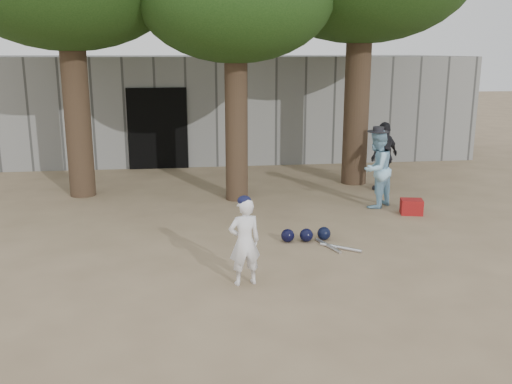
{
  "coord_description": "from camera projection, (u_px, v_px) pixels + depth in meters",
  "views": [
    {
      "loc": [
        -0.57,
        -7.84,
        3.18
      ],
      "look_at": [
        0.6,
        1.0,
        0.95
      ],
      "focal_mm": 40.0,
      "sensor_mm": 36.0,
      "label": 1
    }
  ],
  "objects": [
    {
      "name": "bat_pile",
      "position": [
        334.0,
        247.0,
        9.39
      ],
      "size": [
        0.62,
        0.72,
        0.06
      ],
      "color": "silver",
      "rests_on": "ground"
    },
    {
      "name": "ground",
      "position": [
        225.0,
        272.0,
        8.39
      ],
      "size": [
        70.0,
        70.0,
        0.0
      ],
      "primitive_type": "plane",
      "color": "#937C5E",
      "rests_on": "ground"
    },
    {
      "name": "back_building",
      "position": [
        198.0,
        105.0,
        17.96
      ],
      "size": [
        16.0,
        5.24,
        3.0
      ],
      "color": "gray",
      "rests_on": "ground"
    },
    {
      "name": "spectator_dark",
      "position": [
        384.0,
        156.0,
        13.14
      ],
      "size": [
        0.98,
        0.86,
        1.59
      ],
      "primitive_type": "imported",
      "rotation": [
        0.0,
        0.0,
        3.77
      ],
      "color": "black",
      "rests_on": "ground"
    },
    {
      "name": "helmet_row",
      "position": [
        306.0,
        235.0,
        9.72
      ],
      "size": [
        0.87,
        0.28,
        0.23
      ],
      "color": "black",
      "rests_on": "ground"
    },
    {
      "name": "boy_player",
      "position": [
        245.0,
        242.0,
        7.82
      ],
      "size": [
        0.5,
        0.38,
        1.24
      ],
      "primitive_type": "imported",
      "rotation": [
        0.0,
        0.0,
        3.33
      ],
      "color": "white",
      "rests_on": "ground"
    },
    {
      "name": "red_bag",
      "position": [
        411.0,
        207.0,
        11.32
      ],
      "size": [
        0.48,
        0.41,
        0.3
      ],
      "primitive_type": "cube",
      "rotation": [
        0.0,
        0.0,
        -0.23
      ],
      "color": "#A41915",
      "rests_on": "ground"
    },
    {
      "name": "spectator_blue",
      "position": [
        376.0,
        169.0,
        11.69
      ],
      "size": [
        0.99,
        0.97,
        1.61
      ],
      "primitive_type": "imported",
      "rotation": [
        0.0,
        0.0,
        3.85
      ],
      "color": "#96CBE8",
      "rests_on": "ground"
    }
  ]
}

